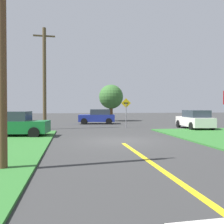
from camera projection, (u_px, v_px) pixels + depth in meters
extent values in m
plane|color=#353535|center=(120.00, 141.00, 14.14)|extent=(120.00, 120.00, 0.00)
cube|color=yellow|center=(182.00, 184.00, 6.25)|extent=(0.20, 14.00, 0.01)
cube|color=navy|center=(97.00, 118.00, 28.12)|extent=(4.18, 2.52, 0.76)
cube|color=#2D3842|center=(100.00, 112.00, 28.11)|extent=(2.39, 2.03, 0.60)
cylinder|color=black|center=(84.00, 121.00, 27.13)|extent=(0.70, 0.32, 0.68)
cylinder|color=black|center=(86.00, 120.00, 29.06)|extent=(0.70, 0.32, 0.68)
cylinder|color=black|center=(109.00, 121.00, 27.18)|extent=(0.70, 0.32, 0.68)
cylinder|color=black|center=(109.00, 120.00, 29.11)|extent=(0.70, 0.32, 0.68)
cube|color=white|center=(194.00, 122.00, 21.72)|extent=(2.12, 4.58, 0.76)
cube|color=#2D3842|center=(196.00, 114.00, 21.36)|extent=(1.75, 2.56, 0.60)
cylinder|color=black|center=(178.00, 124.00, 23.16)|extent=(0.28, 0.70, 0.68)
cylinder|color=black|center=(197.00, 124.00, 23.30)|extent=(0.28, 0.70, 0.68)
cylinder|color=black|center=(191.00, 126.00, 20.15)|extent=(0.28, 0.70, 0.68)
cylinder|color=black|center=(212.00, 126.00, 20.29)|extent=(0.28, 0.70, 0.68)
cube|color=#196B33|center=(15.00, 127.00, 16.09)|extent=(4.31, 2.26, 0.76)
cube|color=#2D3842|center=(11.00, 116.00, 16.06)|extent=(2.44, 1.82, 0.60)
cylinder|color=black|center=(41.00, 130.00, 17.01)|extent=(0.70, 0.30, 0.68)
cylinder|color=black|center=(34.00, 133.00, 15.29)|extent=(0.70, 0.30, 0.68)
cylinder|color=brown|center=(2.00, 51.00, 7.55)|extent=(0.26, 0.26, 7.16)
cylinder|color=brown|center=(44.00, 79.00, 21.32)|extent=(0.30, 0.30, 8.55)
cube|color=brown|center=(44.00, 36.00, 21.24)|extent=(1.80, 0.21, 0.12)
cylinder|color=slate|center=(126.00, 115.00, 23.14)|extent=(0.08, 0.08, 2.24)
cube|color=yellow|center=(126.00, 103.00, 23.11)|extent=(0.91, 0.04, 0.91)
cube|color=black|center=(126.00, 103.00, 23.11)|extent=(0.45, 0.05, 0.10)
cylinder|color=brown|center=(111.00, 114.00, 33.45)|extent=(0.47, 0.47, 1.95)
sphere|color=#36682D|center=(111.00, 97.00, 33.40)|extent=(3.19, 3.19, 3.19)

